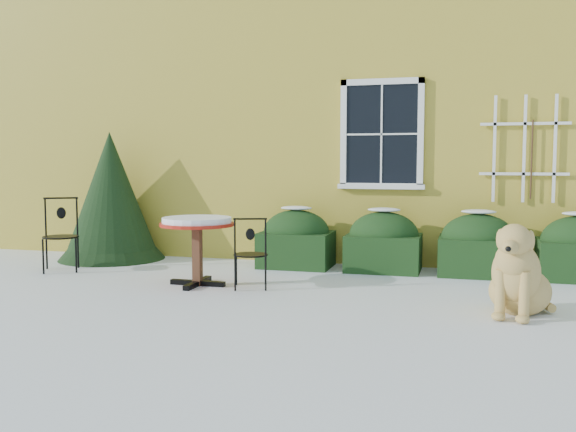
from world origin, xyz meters
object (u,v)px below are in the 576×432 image
(evergreen_shrub, at_px, (111,208))
(patio_chair_near, at_px, (251,253))
(bistro_table, at_px, (197,229))
(patio_chair_far, at_px, (61,234))
(dog, at_px, (518,278))

(evergreen_shrub, relative_size, patio_chair_near, 2.29)
(evergreen_shrub, height_order, bistro_table, evergreen_shrub)
(patio_chair_near, bearing_deg, evergreen_shrub, -47.80)
(evergreen_shrub, height_order, patio_chair_far, evergreen_shrub)
(bistro_table, xyz_separation_m, dog, (3.80, -0.63, -0.33))
(evergreen_shrub, bearing_deg, dog, -20.97)
(patio_chair_near, distance_m, dog, 3.14)
(bistro_table, height_order, dog, dog)
(dog, bearing_deg, evergreen_shrub, 174.42)
(patio_chair_near, xyz_separation_m, patio_chair_far, (-3.07, 0.52, 0.08))
(evergreen_shrub, distance_m, dog, 6.46)
(bistro_table, bearing_deg, patio_chair_near, -0.57)
(patio_chair_near, height_order, patio_chair_far, patio_chair_far)
(patio_chair_near, relative_size, patio_chair_far, 0.85)
(evergreen_shrub, distance_m, bistro_table, 2.79)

